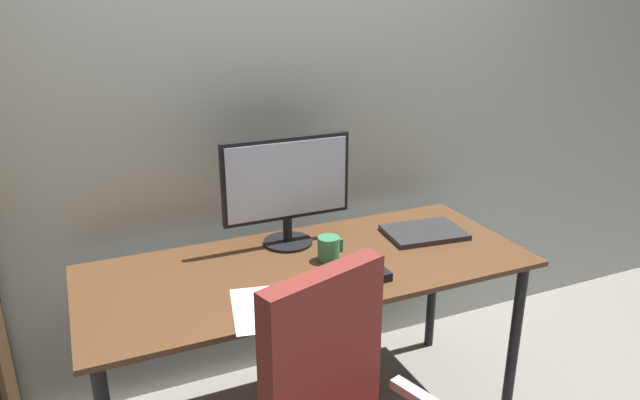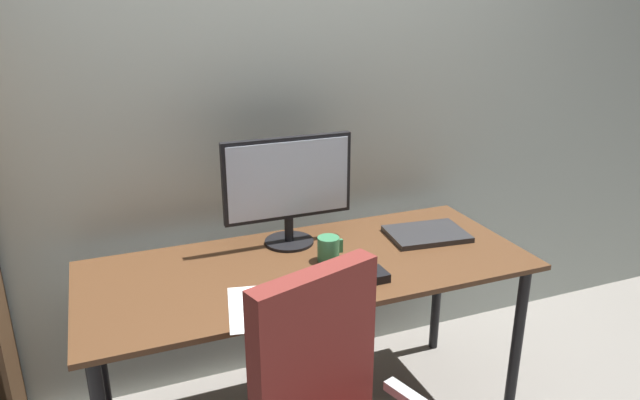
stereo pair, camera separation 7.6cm
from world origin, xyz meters
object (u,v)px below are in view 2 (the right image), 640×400
at_px(coffee_mug, 328,248).
at_px(monitor, 288,184).
at_px(keyboard, 316,287).
at_px(mouse, 378,274).
at_px(desk, 309,283).
at_px(laptop, 427,234).

bearing_deg(coffee_mug, monitor, 113.15).
bearing_deg(keyboard, monitor, 83.06).
bearing_deg(keyboard, coffee_mug, 56.61).
bearing_deg(monitor, mouse, -64.91).
xyz_separation_m(desk, keyboard, (-0.05, -0.20, 0.09)).
relative_size(monitor, mouse, 5.46).
height_order(monitor, coffee_mug, monitor).
relative_size(mouse, coffee_mug, 0.96).
bearing_deg(desk, laptop, 6.27).
bearing_deg(desk, keyboard, -104.28).
xyz_separation_m(monitor, laptop, (0.56, -0.15, -0.24)).
bearing_deg(laptop, monitor, 171.32).
height_order(keyboard, laptop, laptop).
height_order(desk, keyboard, keyboard).
xyz_separation_m(coffee_mug, laptop, (0.47, 0.06, -0.04)).
distance_m(monitor, keyboard, 0.48).
bearing_deg(monitor, keyboard, -96.16).
bearing_deg(laptop, desk, -167.57).
height_order(desk, mouse, mouse).
bearing_deg(keyboard, mouse, -1.55).
xyz_separation_m(keyboard, coffee_mug, (0.13, 0.20, 0.04)).
distance_m(desk, coffee_mug, 0.15).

